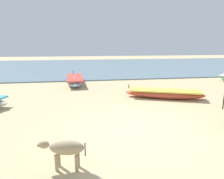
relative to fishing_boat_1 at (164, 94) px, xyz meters
The scene contains 5 objects.
ground 4.13m from the fishing_boat_1, 125.55° to the right, with size 80.00×80.00×0.00m, color tan.
sea_water 15.46m from the fishing_boat_1, 98.93° to the left, with size 60.00×20.00×0.08m, color slate.
fishing_boat_1 is the anchor object (origin of this frame).
fishing_boat_5 6.20m from the fishing_boat_1, 136.26° to the left, with size 1.21×3.76×0.69m.
calf_near_dun 6.77m from the fishing_boat_1, 130.98° to the right, with size 1.01×0.44×0.66m.
Camera 1 is at (-1.66, -5.64, 2.61)m, focal length 31.84 mm.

